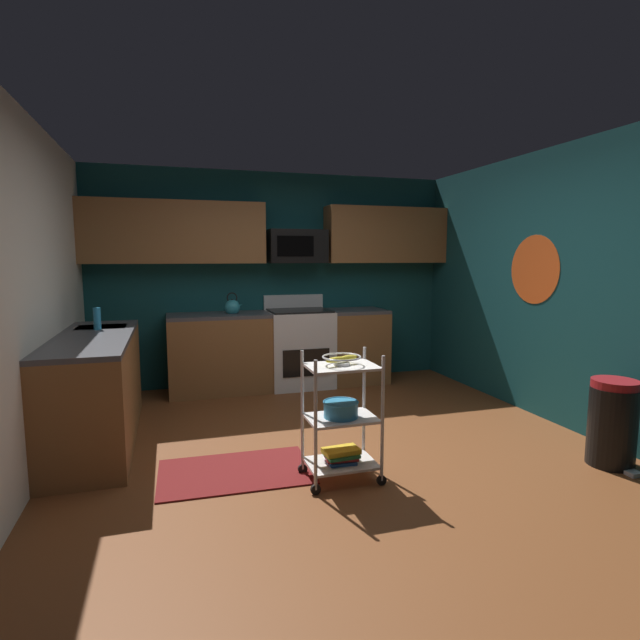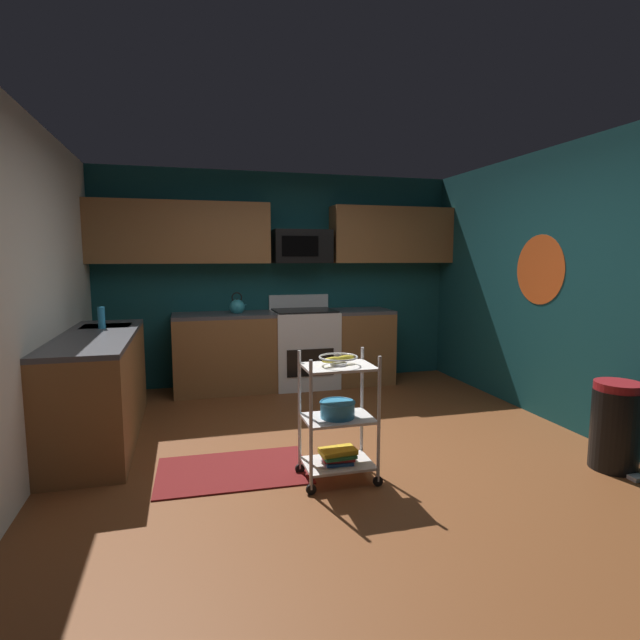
% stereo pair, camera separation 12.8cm
% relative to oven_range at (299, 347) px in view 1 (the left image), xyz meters
% --- Properties ---
extents(floor, '(4.40, 4.80, 0.04)m').
position_rel_oven_range_xyz_m(floor, '(-0.22, -2.10, -0.50)').
color(floor, brown).
rests_on(floor, ground).
extents(wall_back, '(4.52, 0.06, 2.60)m').
position_rel_oven_range_xyz_m(wall_back, '(-0.22, 0.33, 0.82)').
color(wall_back, '#14474C').
rests_on(wall_back, ground).
extents(wall_left, '(0.06, 4.80, 2.60)m').
position_rel_oven_range_xyz_m(wall_left, '(-2.45, -2.10, 0.82)').
color(wall_left, silver).
rests_on(wall_left, ground).
extents(wall_right, '(0.06, 4.80, 2.60)m').
position_rel_oven_range_xyz_m(wall_right, '(2.01, -2.10, 0.82)').
color(wall_right, '#14474C').
rests_on(wall_right, ground).
extents(wall_flower_decal, '(0.00, 0.68, 0.68)m').
position_rel_oven_range_xyz_m(wall_flower_decal, '(1.97, -1.69, 0.97)').
color(wall_flower_decal, '#E5591E').
extents(counter_run, '(3.52, 2.60, 0.92)m').
position_rel_oven_range_xyz_m(counter_run, '(-1.05, -0.57, -0.01)').
color(counter_run, brown).
rests_on(counter_run, ground).
extents(oven_range, '(0.76, 0.65, 1.10)m').
position_rel_oven_range_xyz_m(oven_range, '(0.00, 0.00, 0.00)').
color(oven_range, white).
rests_on(oven_range, ground).
extents(upper_cabinets, '(4.40, 0.33, 0.70)m').
position_rel_oven_range_xyz_m(upper_cabinets, '(-0.27, 0.13, 1.37)').
color(upper_cabinets, brown).
extents(microwave, '(0.70, 0.39, 0.40)m').
position_rel_oven_range_xyz_m(microwave, '(-0.00, 0.10, 1.22)').
color(microwave, black).
extents(rolling_cart, '(0.55, 0.36, 0.91)m').
position_rel_oven_range_xyz_m(rolling_cart, '(-0.37, -2.62, -0.03)').
color(rolling_cart, silver).
rests_on(rolling_cart, ground).
extents(fruit_bowl, '(0.27, 0.27, 0.07)m').
position_rel_oven_range_xyz_m(fruit_bowl, '(-0.37, -2.62, 0.40)').
color(fruit_bowl, silver).
rests_on(fruit_bowl, rolling_cart).
extents(mixing_bowl_large, '(0.25, 0.25, 0.11)m').
position_rel_oven_range_xyz_m(mixing_bowl_large, '(-0.38, -2.62, 0.04)').
color(mixing_bowl_large, '#338CBF').
rests_on(mixing_bowl_large, rolling_cart).
extents(book_stack, '(0.26, 0.19, 0.10)m').
position_rel_oven_range_xyz_m(book_stack, '(-0.37, -2.62, -0.30)').
color(book_stack, '#1E4C8C').
rests_on(book_stack, rolling_cart).
extents(kettle, '(0.21, 0.18, 0.26)m').
position_rel_oven_range_xyz_m(kettle, '(-0.80, -0.00, 0.52)').
color(kettle, teal).
rests_on(kettle, counter_run).
extents(dish_soap_bottle, '(0.06, 0.06, 0.20)m').
position_rel_oven_range_xyz_m(dish_soap_bottle, '(-2.13, -0.95, 0.54)').
color(dish_soap_bottle, '#2D8CBF').
rests_on(dish_soap_bottle, counter_run).
extents(trash_can, '(0.34, 0.42, 0.66)m').
position_rel_oven_range_xyz_m(trash_can, '(1.68, -2.98, -0.15)').
color(trash_can, black).
rests_on(trash_can, ground).
extents(floor_rug, '(1.12, 0.73, 0.01)m').
position_rel_oven_range_xyz_m(floor_rug, '(-1.08, -2.29, -0.47)').
color(floor_rug, maroon).
rests_on(floor_rug, ground).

